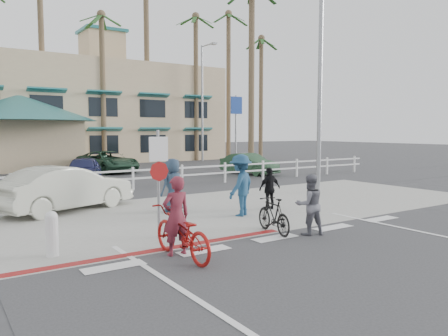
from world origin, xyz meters
TOP-DOWN VIEW (x-y plane):
  - ground at (0.00, 0.00)m, footprint 140.00×140.00m
  - bike_path at (0.00, -2.00)m, footprint 12.00×16.00m
  - sidewalk_plaza at (0.00, 4.50)m, footprint 22.00×7.00m
  - cross_street at (0.00, 8.50)m, footprint 40.00×5.00m
  - parking_lot at (0.00, 18.00)m, footprint 50.00×16.00m
  - curb_red at (-3.00, 1.20)m, footprint 7.00×0.25m
  - rail_fence at (0.50, 10.50)m, footprint 29.40×0.16m
  - building at (2.00, 31.00)m, footprint 28.00×16.00m
  - sign_post at (-2.30, 2.20)m, footprint 0.50×0.10m
  - bollard_0 at (-4.80, 2.00)m, footprint 0.26×0.26m
  - streetlight_0 at (6.50, 5.50)m, footprint 0.60×2.00m
  - streetlight_1 at (12.00, 24.00)m, footprint 0.60×2.00m
  - info_sign at (14.00, 22.00)m, footprint 1.20×0.16m
  - palm_4 at (0.00, 26.00)m, footprint 4.00×4.00m
  - palm_5 at (4.00, 25.00)m, footprint 4.00×4.00m
  - palm_6 at (8.00, 26.00)m, footprint 4.00×4.00m
  - palm_7 at (12.00, 25.00)m, footprint 4.00×4.00m
  - palm_8 at (16.00, 26.00)m, footprint 4.00×4.00m
  - palm_9 at (19.00, 25.00)m, footprint 4.00×4.00m
  - palm_11 at (11.00, 16.00)m, footprint 4.00×4.00m
  - bike_red at (-2.67, 0.38)m, footprint 0.80×2.07m
  - rider_red at (-2.63, 0.66)m, footprint 0.62×0.42m
  - bike_black at (0.29, 1.02)m, footprint 0.69×1.58m
  - rider_black at (0.93, 0.41)m, footprint 0.87×0.77m
  - pedestrian_a at (0.93, 3.30)m, footprint 1.40×1.19m
  - pedestrian_child at (2.34, 3.63)m, footprint 0.83×0.38m
  - pedestrian_b at (-0.50, 5.00)m, footprint 0.95×0.74m
  - car_white_sedan at (-3.24, 7.12)m, footprint 4.66×3.01m
  - lot_car_2 at (-0.64, 14.32)m, footprint 2.88×4.10m
  - lot_car_3 at (8.64, 13.08)m, footprint 1.95×3.91m
  - lot_car_5 at (2.14, 18.89)m, footprint 3.13×5.08m

SIDE VIEW (x-z plane):
  - ground at x=0.00m, z-range 0.00..0.00m
  - parking_lot at x=0.00m, z-range 0.00..0.01m
  - bike_path at x=0.00m, z-range 0.00..0.01m
  - cross_street at x=0.00m, z-range 0.00..0.01m
  - sidewalk_plaza at x=0.00m, z-range 0.00..0.01m
  - curb_red at x=-3.00m, z-range 0.00..0.02m
  - bike_black at x=0.29m, z-range 0.00..0.92m
  - bollard_0 at x=-4.80m, z-range 0.00..0.95m
  - rail_fence at x=0.50m, z-range 0.00..1.00m
  - bike_red at x=-2.67m, z-range 0.00..1.07m
  - lot_car_3 at x=8.64m, z-range 0.00..1.23m
  - lot_car_2 at x=-0.64m, z-range 0.00..1.30m
  - lot_car_5 at x=2.14m, z-range 0.00..1.31m
  - pedestrian_child at x=2.34m, z-range 0.00..1.39m
  - car_white_sedan at x=-3.24m, z-range 0.00..1.45m
  - rider_black at x=0.93m, z-range 0.00..1.52m
  - rider_red at x=-2.63m, z-range 0.00..1.66m
  - pedestrian_b at x=-0.50m, z-range 0.00..1.71m
  - pedestrian_a at x=0.93m, z-range 0.00..1.87m
  - sign_post at x=-2.30m, z-range 0.00..2.90m
  - info_sign at x=14.00m, z-range 0.00..5.60m
  - streetlight_0 at x=6.50m, z-range 0.00..9.00m
  - streetlight_1 at x=12.00m, z-range 0.00..9.50m
  - building at x=2.00m, z-range 0.00..11.30m
  - palm_5 at x=4.00m, z-range 0.00..13.00m
  - palm_9 at x=19.00m, z-range 0.00..13.00m
  - palm_7 at x=12.00m, z-range 0.00..14.00m
  - palm_11 at x=11.00m, z-range 0.00..14.00m
  - palm_4 at x=0.00m, z-range 0.00..15.00m
  - palm_8 at x=16.00m, z-range 0.00..15.00m
  - palm_6 at x=8.00m, z-range 0.00..17.00m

